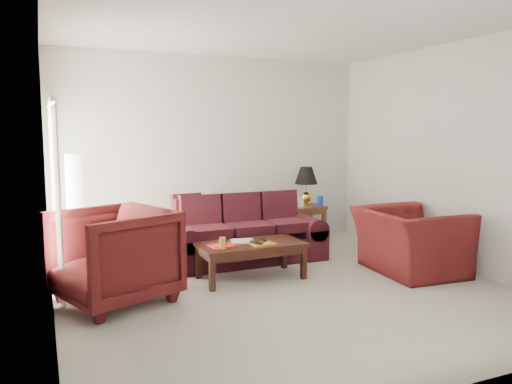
% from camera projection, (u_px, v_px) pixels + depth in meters
% --- Properties ---
extents(floor, '(5.00, 5.00, 0.00)m').
position_uv_depth(floor, '(285.00, 289.00, 5.82)').
color(floor, beige).
rests_on(floor, ground).
extents(blinds, '(0.10, 2.00, 2.16)m').
position_uv_depth(blinds, '(54.00, 195.00, 5.92)').
color(blinds, silver).
rests_on(blinds, ground).
extents(sofa, '(2.28, 1.16, 0.90)m').
position_uv_depth(sofa, '(246.00, 230.00, 7.03)').
color(sofa, black).
rests_on(sofa, ground).
extents(throw_pillow, '(0.45, 0.25, 0.45)m').
position_uv_depth(throw_pillow, '(187.00, 209.00, 7.23)').
color(throw_pillow, black).
rests_on(throw_pillow, sofa).
extents(end_table, '(0.59, 0.59, 0.61)m').
position_uv_depth(end_table, '(305.00, 223.00, 8.32)').
color(end_table, '#4D321A').
rests_on(end_table, ground).
extents(table_lamp, '(0.39, 0.39, 0.64)m').
position_uv_depth(table_lamp, '(306.00, 186.00, 8.32)').
color(table_lamp, gold).
rests_on(table_lamp, end_table).
extents(clock, '(0.16, 0.11, 0.15)m').
position_uv_depth(clock, '(299.00, 202.00, 8.11)').
color(clock, silver).
rests_on(clock, end_table).
extents(blue_canister, '(0.13, 0.13, 0.17)m').
position_uv_depth(blue_canister, '(320.00, 201.00, 8.22)').
color(blue_canister, '#18419D').
rests_on(blue_canister, end_table).
extents(picture_frame, '(0.15, 0.18, 0.06)m').
position_uv_depth(picture_frame, '(291.00, 200.00, 8.34)').
color(picture_frame, silver).
rests_on(picture_frame, end_table).
extents(floor_lamp, '(0.29, 0.29, 1.55)m').
position_uv_depth(floor_lamp, '(75.00, 210.00, 6.73)').
color(floor_lamp, white).
rests_on(floor_lamp, ground).
extents(armchair_left, '(1.45, 1.44, 1.03)m').
position_uv_depth(armchair_left, '(113.00, 256.00, 5.32)').
color(armchair_left, '#3F0E0F').
rests_on(armchair_left, ground).
extents(armchair_right, '(1.20, 1.35, 0.83)m').
position_uv_depth(armchair_right, '(410.00, 241.00, 6.49)').
color(armchair_right, '#481011').
rests_on(armchair_right, ground).
extents(coffee_table, '(1.30, 0.65, 0.46)m').
position_uv_depth(coffee_table, '(251.00, 261.00, 6.22)').
color(coffee_table, black).
rests_on(coffee_table, ground).
extents(magazine_red, '(0.32, 0.26, 0.02)m').
position_uv_depth(magazine_red, '(222.00, 246.00, 5.99)').
color(magazine_red, '#AD1511').
rests_on(magazine_red, coffee_table).
extents(magazine_white, '(0.34, 0.28, 0.02)m').
position_uv_depth(magazine_white, '(242.00, 241.00, 6.25)').
color(magazine_white, white).
rests_on(magazine_white, coffee_table).
extents(magazine_orange, '(0.30, 0.24, 0.02)m').
position_uv_depth(magazine_orange, '(262.00, 244.00, 6.11)').
color(magazine_orange, orange).
rests_on(magazine_orange, coffee_table).
extents(remote_a, '(0.12, 0.20, 0.02)m').
position_uv_depth(remote_a, '(256.00, 242.00, 6.08)').
color(remote_a, black).
rests_on(remote_a, coffee_table).
extents(remote_b, '(0.08, 0.17, 0.02)m').
position_uv_depth(remote_b, '(264.00, 240.00, 6.24)').
color(remote_b, black).
rests_on(remote_b, coffee_table).
extents(yellow_glass, '(0.09, 0.09, 0.13)m').
position_uv_depth(yellow_glass, '(223.00, 243.00, 5.88)').
color(yellow_glass, yellow).
rests_on(yellow_glass, coffee_table).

